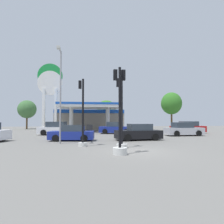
{
  "coord_description": "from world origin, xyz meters",
  "views": [
    {
      "loc": [
        -2.8,
        -11.26,
        1.84
      ],
      "look_at": [
        0.53,
        16.94,
        2.98
      ],
      "focal_mm": 31.44,
      "sensor_mm": 36.0,
      "label": 1
    }
  ],
  "objects_px": {
    "traffic_signal_2": "(82,121)",
    "tree_2": "(171,103)",
    "car_0": "(58,129)",
    "car_3": "(116,128)",
    "tree_0": "(27,109)",
    "car_6": "(72,134)",
    "car_4": "(138,133)",
    "corner_streetlamp": "(60,88)",
    "car_2": "(183,130)",
    "car_5": "(188,128)",
    "traffic_signal_1": "(120,126)",
    "tree_1": "(106,108)",
    "station_pole_sign": "(50,88)",
    "traffic_signal_0": "(121,125)"
  },
  "relations": [
    {
      "from": "car_2",
      "to": "car_5",
      "type": "height_order",
      "value": "car_5"
    },
    {
      "from": "traffic_signal_2",
      "to": "tree_0",
      "type": "height_order",
      "value": "tree_0"
    },
    {
      "from": "car_6",
      "to": "traffic_signal_2",
      "type": "xyz_separation_m",
      "value": [
        1.03,
        -3.81,
        1.11
      ]
    },
    {
      "from": "car_2",
      "to": "traffic_signal_1",
      "type": "distance_m",
      "value": 14.68
    },
    {
      "from": "car_5",
      "to": "car_2",
      "type": "bearing_deg",
      "value": -123.06
    },
    {
      "from": "car_3",
      "to": "tree_1",
      "type": "xyz_separation_m",
      "value": [
        0.17,
        16.42,
        3.61
      ]
    },
    {
      "from": "car_0",
      "to": "tree_2",
      "type": "relative_size",
      "value": 0.59
    },
    {
      "from": "car_0",
      "to": "tree_1",
      "type": "distance_m",
      "value": 19.63
    },
    {
      "from": "corner_streetlamp",
      "to": "car_2",
      "type": "bearing_deg",
      "value": 25.67
    },
    {
      "from": "traffic_signal_1",
      "to": "station_pole_sign",
      "type": "bearing_deg",
      "value": 109.54
    },
    {
      "from": "car_5",
      "to": "tree_2",
      "type": "height_order",
      "value": "tree_2"
    },
    {
      "from": "traffic_signal_0",
      "to": "traffic_signal_2",
      "type": "xyz_separation_m",
      "value": [
        -2.57,
        1.11,
        0.25
      ]
    },
    {
      "from": "car_5",
      "to": "traffic_signal_1",
      "type": "relative_size",
      "value": 1.0
    },
    {
      "from": "car_3",
      "to": "tree_0",
      "type": "distance_m",
      "value": 22.34
    },
    {
      "from": "car_2",
      "to": "car_5",
      "type": "xyz_separation_m",
      "value": [
        2.88,
        4.43,
        0.04
      ]
    },
    {
      "from": "car_6",
      "to": "traffic_signal_2",
      "type": "relative_size",
      "value": 0.86
    },
    {
      "from": "traffic_signal_2",
      "to": "tree_2",
      "type": "xyz_separation_m",
      "value": [
        18.79,
        27.99,
        3.77
      ]
    },
    {
      "from": "car_5",
      "to": "traffic_signal_0",
      "type": "height_order",
      "value": "traffic_signal_0"
    },
    {
      "from": "car_0",
      "to": "car_3",
      "type": "bearing_deg",
      "value": 10.24
    },
    {
      "from": "car_0",
      "to": "traffic_signal_2",
      "type": "height_order",
      "value": "traffic_signal_2"
    },
    {
      "from": "car_5",
      "to": "traffic_signal_0",
      "type": "relative_size",
      "value": 0.99
    },
    {
      "from": "car_0",
      "to": "car_3",
      "type": "height_order",
      "value": "car_0"
    },
    {
      "from": "car_2",
      "to": "corner_streetlamp",
      "type": "height_order",
      "value": "corner_streetlamp"
    },
    {
      "from": "car_4",
      "to": "car_5",
      "type": "xyz_separation_m",
      "value": [
        9.31,
        8.61,
        0.07
      ]
    },
    {
      "from": "car_6",
      "to": "traffic_signal_1",
      "type": "height_order",
      "value": "traffic_signal_1"
    },
    {
      "from": "car_3",
      "to": "car_5",
      "type": "height_order",
      "value": "car_5"
    },
    {
      "from": "car_4",
      "to": "tree_2",
      "type": "xyz_separation_m",
      "value": [
        13.85,
        24.36,
        4.84
      ]
    },
    {
      "from": "car_0",
      "to": "car_5",
      "type": "relative_size",
      "value": 1.02
    },
    {
      "from": "car_3",
      "to": "tree_0",
      "type": "relative_size",
      "value": 0.81
    },
    {
      "from": "car_5",
      "to": "tree_2",
      "type": "bearing_deg",
      "value": 73.9
    },
    {
      "from": "car_0",
      "to": "car_6",
      "type": "relative_size",
      "value": 1.18
    },
    {
      "from": "car_0",
      "to": "car_2",
      "type": "distance_m",
      "value": 15.0
    },
    {
      "from": "traffic_signal_1",
      "to": "tree_2",
      "type": "distance_m",
      "value": 35.9
    },
    {
      "from": "car_3",
      "to": "tree_0",
      "type": "bearing_deg",
      "value": 136.37
    },
    {
      "from": "tree_0",
      "to": "tree_2",
      "type": "distance_m",
      "value": 30.79
    },
    {
      "from": "car_4",
      "to": "car_6",
      "type": "distance_m",
      "value": 5.97
    },
    {
      "from": "station_pole_sign",
      "to": "tree_2",
      "type": "xyz_separation_m",
      "value": [
        24.7,
        8.98,
        -1.48
      ]
    },
    {
      "from": "station_pole_sign",
      "to": "tree_1",
      "type": "distance_m",
      "value": 14.13
    },
    {
      "from": "station_pole_sign",
      "to": "tree_1",
      "type": "bearing_deg",
      "value": 43.15
    },
    {
      "from": "car_0",
      "to": "corner_streetlamp",
      "type": "xyz_separation_m",
      "value": [
        1.59,
        -9.23,
        3.59
      ]
    },
    {
      "from": "car_3",
      "to": "tree_2",
      "type": "bearing_deg",
      "value": 47.17
    },
    {
      "from": "traffic_signal_2",
      "to": "tree_2",
      "type": "distance_m",
      "value": 33.93
    },
    {
      "from": "traffic_signal_2",
      "to": "tree_2",
      "type": "relative_size",
      "value": 0.59
    },
    {
      "from": "tree_0",
      "to": "tree_1",
      "type": "height_order",
      "value": "tree_1"
    },
    {
      "from": "car_0",
      "to": "tree_0",
      "type": "distance_m",
      "value": 18.96
    },
    {
      "from": "traffic_signal_2",
      "to": "corner_streetlamp",
      "type": "height_order",
      "value": "corner_streetlamp"
    },
    {
      "from": "car_5",
      "to": "traffic_signal_2",
      "type": "xyz_separation_m",
      "value": [
        -14.25,
        -12.25,
        1.0
      ]
    },
    {
      "from": "traffic_signal_0",
      "to": "tree_2",
      "type": "distance_m",
      "value": 33.57
    },
    {
      "from": "car_0",
      "to": "traffic_signal_2",
      "type": "distance_m",
      "value": 11.3
    },
    {
      "from": "car_0",
      "to": "car_2",
      "type": "relative_size",
      "value": 1.08
    }
  ]
}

